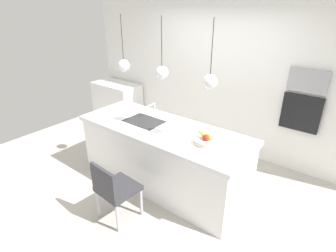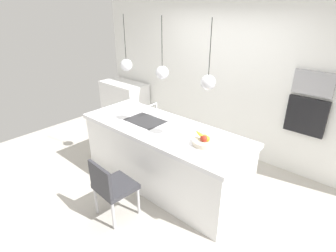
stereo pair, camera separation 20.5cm
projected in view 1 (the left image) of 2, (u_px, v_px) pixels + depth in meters
The scene contains 13 objects.
floor at pixel (163, 182), 4.18m from camera, with size 6.60×6.60×0.00m, color #BCB7AD.
back_wall at pixel (220, 79), 4.82m from camera, with size 6.00×0.10×2.60m, color white.
kitchen_island at pixel (163, 156), 3.98m from camera, with size 2.56×0.96×0.94m.
sink_basin at pixel (144, 121), 3.98m from camera, with size 0.56×0.40×0.02m, color #2D2D30.
faucet at pixel (153, 108), 4.07m from camera, with size 0.02×0.17×0.22m.
fruit_bowl at pixel (206, 140), 3.33m from camera, with size 0.30×0.30×0.16m.
side_counter at pixel (118, 102), 6.25m from camera, with size 1.10×0.60×0.88m, color white.
microwave at pixel (308, 81), 3.87m from camera, with size 0.54×0.08×0.34m, color #9E9EA3.
oven at pixel (301, 113), 4.08m from camera, with size 0.56×0.08×0.56m, color black.
chair_near at pixel (114, 188), 3.29m from camera, with size 0.48×0.47×0.83m.
pendant_light_left at pixel (124, 65), 3.85m from camera, with size 0.17×0.17×0.77m.
pendant_light_center at pixel (162, 72), 3.46m from camera, with size 0.17×0.17×0.77m.
pendant_light_right at pixel (210, 81), 3.06m from camera, with size 0.17×0.17×0.77m.
Camera 1 is at (2.18, -2.65, 2.54)m, focal length 28.70 mm.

